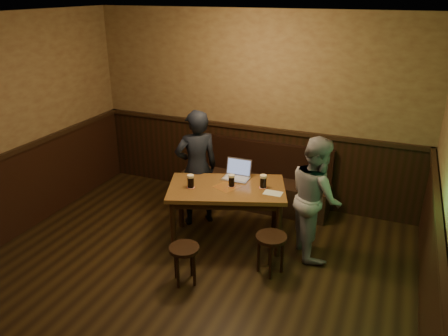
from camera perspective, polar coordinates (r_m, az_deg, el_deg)
room at (r=4.16m, az=-8.77°, el=-4.26°), size 5.04×6.04×2.84m
bench at (r=6.56m, az=4.07°, el=-2.22°), size 2.20×0.50×0.95m
pub_table at (r=5.46m, az=0.36°, el=-3.42°), size 1.63×1.26×0.77m
stool_left at (r=4.87m, az=-5.20°, el=-11.13°), size 0.38×0.38×0.45m
stool_right at (r=5.02m, az=6.16°, el=-9.74°), size 0.45×0.45×0.48m
pint_left at (r=5.37m, az=-4.37°, el=-1.73°), size 0.11×0.11×0.17m
pint_mid at (r=5.39m, az=0.99°, el=-1.64°), size 0.10×0.10×0.16m
pint_right at (r=5.37m, az=5.15°, el=-1.74°), size 0.11×0.11×0.17m
laptop at (r=5.64m, az=1.74°, el=-0.70°), size 0.34×0.27×0.24m
menu at (r=5.28m, az=6.41°, el=-3.28°), size 0.22×0.15×0.00m
person_suit at (r=5.87m, az=-3.58°, el=-0.01°), size 0.70×0.68×1.61m
person_grey at (r=5.30m, az=11.88°, el=-3.72°), size 0.85×0.92×1.50m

